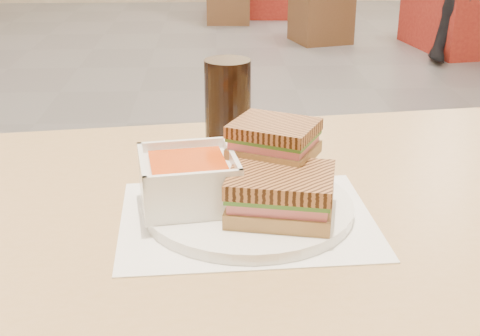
{
  "coord_description": "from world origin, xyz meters",
  "views": [
    {
      "loc": [
        -0.02,
        -2.78,
        1.15
      ],
      "look_at": [
        0.01,
        -2.0,
        0.82
      ],
      "focal_mm": 48.88,
      "sensor_mm": 36.0,
      "label": 1
    }
  ],
  "objects_px": {
    "main_table": "(220,272)",
    "panini_lower": "(281,194)",
    "plate": "(249,207)",
    "soup_bowl": "(188,181)",
    "cola_glass": "(228,109)",
    "bg_chair_1l": "(321,13)"
  },
  "relations": [
    {
      "from": "soup_bowl",
      "to": "plate",
      "type": "bearing_deg",
      "value": -3.11
    },
    {
      "from": "plate",
      "to": "main_table",
      "type": "bearing_deg",
      "value": 137.08
    },
    {
      "from": "plate",
      "to": "bg_chair_1l",
      "type": "relative_size",
      "value": 0.53
    },
    {
      "from": "soup_bowl",
      "to": "bg_chair_1l",
      "type": "xyz_separation_m",
      "value": [
        0.94,
        4.71,
        -0.56
      ]
    },
    {
      "from": "panini_lower",
      "to": "cola_glass",
      "type": "height_order",
      "value": "cola_glass"
    },
    {
      "from": "cola_glass",
      "to": "plate",
      "type": "bearing_deg",
      "value": -84.05
    },
    {
      "from": "bg_chair_1l",
      "to": "panini_lower",
      "type": "bearing_deg",
      "value": -99.76
    },
    {
      "from": "main_table",
      "to": "plate",
      "type": "xyz_separation_m",
      "value": [
        0.04,
        -0.04,
        0.12
      ]
    },
    {
      "from": "main_table",
      "to": "cola_glass",
      "type": "xyz_separation_m",
      "value": [
        0.02,
        0.18,
        0.19
      ]
    },
    {
      "from": "main_table",
      "to": "panini_lower",
      "type": "height_order",
      "value": "panini_lower"
    },
    {
      "from": "panini_lower",
      "to": "cola_glass",
      "type": "xyz_separation_m",
      "value": [
        -0.06,
        0.26,
        0.03
      ]
    },
    {
      "from": "main_table",
      "to": "soup_bowl",
      "type": "relative_size",
      "value": 8.98
    },
    {
      "from": "plate",
      "to": "soup_bowl",
      "type": "bearing_deg",
      "value": 176.89
    },
    {
      "from": "cola_glass",
      "to": "panini_lower",
      "type": "bearing_deg",
      "value": -76.61
    },
    {
      "from": "main_table",
      "to": "plate",
      "type": "bearing_deg",
      "value": -42.92
    },
    {
      "from": "main_table",
      "to": "bg_chair_1l",
      "type": "distance_m",
      "value": 4.78
    },
    {
      "from": "main_table",
      "to": "cola_glass",
      "type": "relative_size",
      "value": 8.05
    },
    {
      "from": "main_table",
      "to": "panini_lower",
      "type": "relative_size",
      "value": 8.49
    },
    {
      "from": "plate",
      "to": "panini_lower",
      "type": "xyz_separation_m",
      "value": [
        0.04,
        -0.04,
        0.04
      ]
    },
    {
      "from": "soup_bowl",
      "to": "bg_chair_1l",
      "type": "distance_m",
      "value": 4.84
    },
    {
      "from": "cola_glass",
      "to": "soup_bowl",
      "type": "bearing_deg",
      "value": -104.99
    },
    {
      "from": "main_table",
      "to": "panini_lower",
      "type": "bearing_deg",
      "value": -44.03
    }
  ]
}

